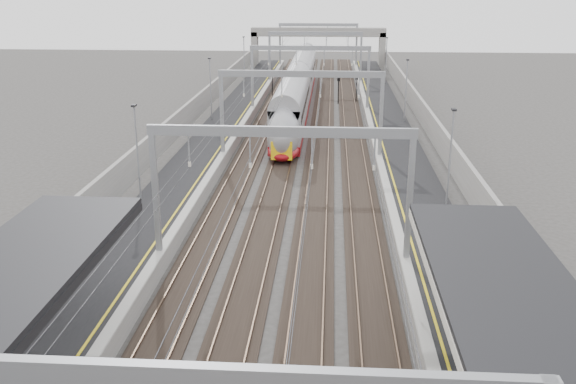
# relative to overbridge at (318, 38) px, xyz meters

# --- Properties ---
(platform_left) EXTENTS (4.00, 120.00, 1.00)m
(platform_left) POSITION_rel_overbridge_xyz_m (-8.00, -55.00, -4.81)
(platform_left) COLOR black
(platform_left) RESTS_ON ground
(platform_right) EXTENTS (4.00, 120.00, 1.00)m
(platform_right) POSITION_rel_overbridge_xyz_m (8.00, -55.00, -4.81)
(platform_right) COLOR black
(platform_right) RESTS_ON ground
(tracks) EXTENTS (11.40, 140.00, 0.20)m
(tracks) POSITION_rel_overbridge_xyz_m (0.00, -55.00, -5.26)
(tracks) COLOR black
(tracks) RESTS_ON ground
(overhead_line) EXTENTS (13.00, 140.00, 6.60)m
(overhead_line) POSITION_rel_overbridge_xyz_m (0.00, -48.38, 0.83)
(overhead_line) COLOR gray
(overhead_line) RESTS_ON platform_left
(overbridge) EXTENTS (22.00, 2.20, 6.90)m
(overbridge) POSITION_rel_overbridge_xyz_m (0.00, 0.00, 0.00)
(overbridge) COLOR gray
(overbridge) RESTS_ON ground
(wall_left) EXTENTS (0.30, 120.00, 3.20)m
(wall_left) POSITION_rel_overbridge_xyz_m (-11.20, -55.00, -3.71)
(wall_left) COLOR gray
(wall_left) RESTS_ON ground
(wall_right) EXTENTS (0.30, 120.00, 3.20)m
(wall_right) POSITION_rel_overbridge_xyz_m (11.20, -55.00, -3.71)
(wall_right) COLOR gray
(wall_right) RESTS_ON ground
(train) EXTENTS (2.71, 49.35, 4.28)m
(train) POSITION_rel_overbridge_xyz_m (-1.50, -35.55, -3.21)
(train) COLOR maroon
(train) RESTS_ON ground
(signal_green) EXTENTS (0.32, 0.32, 3.48)m
(signal_green) POSITION_rel_overbridge_xyz_m (-5.20, -26.17, -2.89)
(signal_green) COLOR black
(signal_green) RESTS_ON ground
(signal_red_near) EXTENTS (0.32, 0.32, 3.48)m
(signal_red_near) POSITION_rel_overbridge_xyz_m (3.20, -30.35, -2.89)
(signal_red_near) COLOR black
(signal_red_near) RESTS_ON ground
(signal_red_far) EXTENTS (0.32, 0.32, 3.48)m
(signal_red_far) POSITION_rel_overbridge_xyz_m (5.40, -29.25, -2.89)
(signal_red_far) COLOR black
(signal_red_far) RESTS_ON ground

